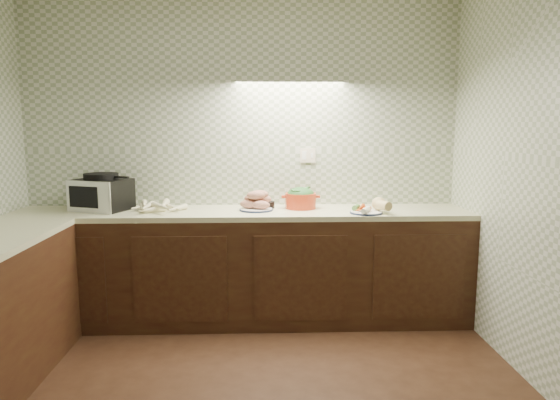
{
  "coord_description": "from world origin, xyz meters",
  "views": [
    {
      "loc": [
        0.17,
        -2.41,
        1.56
      ],
      "look_at": [
        0.3,
        1.25,
        1.02
      ],
      "focal_mm": 32.0,
      "sensor_mm": 36.0,
      "label": 1
    }
  ],
  "objects_px": {
    "toaster_oven": "(102,193)",
    "veg_plate": "(372,207)",
    "parsnip_pile": "(162,207)",
    "sweet_potato_plate": "(257,202)",
    "dutch_oven": "(301,198)",
    "onion_bowl": "(265,203)"
  },
  "relations": [
    {
      "from": "dutch_oven",
      "to": "veg_plate",
      "type": "xyz_separation_m",
      "value": [
        0.53,
        -0.23,
        -0.04
      ]
    },
    {
      "from": "sweet_potato_plate",
      "to": "toaster_oven",
      "type": "bearing_deg",
      "value": 177.22
    },
    {
      "from": "sweet_potato_plate",
      "to": "onion_bowl",
      "type": "xyz_separation_m",
      "value": [
        0.07,
        0.11,
        -0.02
      ]
    },
    {
      "from": "dutch_oven",
      "to": "sweet_potato_plate",
      "type": "bearing_deg",
      "value": -166.57
    },
    {
      "from": "sweet_potato_plate",
      "to": "veg_plate",
      "type": "xyz_separation_m",
      "value": [
        0.89,
        -0.15,
        -0.02
      ]
    },
    {
      "from": "sweet_potato_plate",
      "to": "dutch_oven",
      "type": "relative_size",
      "value": 0.88
    },
    {
      "from": "sweet_potato_plate",
      "to": "onion_bowl",
      "type": "bearing_deg",
      "value": 58.94
    },
    {
      "from": "toaster_oven",
      "to": "sweet_potato_plate",
      "type": "xyz_separation_m",
      "value": [
        1.24,
        -0.06,
        -0.07
      ]
    },
    {
      "from": "toaster_oven",
      "to": "dutch_oven",
      "type": "distance_m",
      "value": 1.59
    },
    {
      "from": "veg_plate",
      "to": "sweet_potato_plate",
      "type": "bearing_deg",
      "value": 170.62
    },
    {
      "from": "parsnip_pile",
      "to": "onion_bowl",
      "type": "height_order",
      "value": "onion_bowl"
    },
    {
      "from": "toaster_oven",
      "to": "parsnip_pile",
      "type": "xyz_separation_m",
      "value": [
        0.49,
        -0.08,
        -0.11
      ]
    },
    {
      "from": "onion_bowl",
      "to": "veg_plate",
      "type": "relative_size",
      "value": 0.47
    },
    {
      "from": "parsnip_pile",
      "to": "dutch_oven",
      "type": "relative_size",
      "value": 1.32
    },
    {
      "from": "toaster_oven",
      "to": "sweet_potato_plate",
      "type": "distance_m",
      "value": 1.24
    },
    {
      "from": "parsnip_pile",
      "to": "veg_plate",
      "type": "distance_m",
      "value": 1.64
    },
    {
      "from": "sweet_potato_plate",
      "to": "veg_plate",
      "type": "relative_size",
      "value": 0.87
    },
    {
      "from": "sweet_potato_plate",
      "to": "veg_plate",
      "type": "distance_m",
      "value": 0.9
    },
    {
      "from": "toaster_oven",
      "to": "veg_plate",
      "type": "xyz_separation_m",
      "value": [
        2.13,
        -0.21,
        -0.1
      ]
    },
    {
      "from": "parsnip_pile",
      "to": "onion_bowl",
      "type": "xyz_separation_m",
      "value": [
        0.81,
        0.14,
        0.01
      ]
    },
    {
      "from": "onion_bowl",
      "to": "dutch_oven",
      "type": "relative_size",
      "value": 0.47
    },
    {
      "from": "toaster_oven",
      "to": "veg_plate",
      "type": "bearing_deg",
      "value": 15.89
    }
  ]
}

